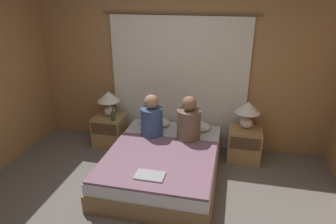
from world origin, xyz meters
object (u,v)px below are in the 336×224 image
(beer_bottle_on_left_stand, at_px, (113,116))
(pillow_left, at_px, (155,122))
(person_right_in_bed, at_px, (189,122))
(laptop_on_bed, at_px, (150,176))
(nightstand_left, at_px, (109,131))
(pillow_right, at_px, (195,126))
(bed, at_px, (163,163))
(lamp_left, at_px, (109,99))
(lamp_right, at_px, (248,110))
(nightstand_right, at_px, (244,145))
(person_left_in_bed, at_px, (152,119))

(beer_bottle_on_left_stand, bearing_deg, pillow_left, 15.14)
(person_right_in_bed, height_order, laptop_on_bed, person_right_in_bed)
(nightstand_left, xyz_separation_m, pillow_right, (1.42, 0.06, 0.21))
(bed, height_order, nightstand_left, nightstand_left)
(lamp_left, xyz_separation_m, person_right_in_bed, (1.37, -0.38, -0.11))
(lamp_right, bearing_deg, lamp_left, 180.00)
(nightstand_right, distance_m, pillow_right, 0.80)
(nightstand_right, distance_m, pillow_left, 1.43)
(bed, relative_size, laptop_on_bed, 5.68)
(nightstand_right, xyz_separation_m, laptop_on_bed, (-1.09, -1.36, 0.19))
(pillow_left, xyz_separation_m, laptop_on_bed, (0.32, -1.41, -0.02))
(nightstand_right, relative_size, lamp_right, 1.22)
(lamp_left, distance_m, person_left_in_bed, 0.91)
(nightstand_left, bearing_deg, lamp_left, 90.00)
(person_left_in_bed, bearing_deg, person_right_in_bed, 0.00)
(nightstand_left, relative_size, laptop_on_bed, 1.48)
(lamp_left, xyz_separation_m, laptop_on_bed, (1.09, -1.43, -0.35))
(bed, xyz_separation_m, laptop_on_bed, (-0.00, -0.66, 0.24))
(nightstand_left, distance_m, lamp_right, 2.25)
(bed, bearing_deg, pillow_right, 66.73)
(pillow_right, xyz_separation_m, laptop_on_bed, (-0.33, -1.41, -0.02))
(lamp_left, distance_m, pillow_left, 0.83)
(lamp_right, xyz_separation_m, pillow_left, (-1.42, -0.02, -0.32))
(lamp_left, distance_m, beer_bottle_on_left_stand, 0.31)
(lamp_right, bearing_deg, bed, -144.78)
(beer_bottle_on_left_stand, relative_size, laptop_on_bed, 0.59)
(nightstand_left, bearing_deg, laptop_on_bed, -51.29)
(pillow_left, bearing_deg, nightstand_right, -2.26)
(nightstand_left, distance_m, beer_bottle_on_left_stand, 0.37)
(laptop_on_bed, bearing_deg, nightstand_right, 51.17)
(lamp_left, bearing_deg, pillow_right, -0.68)
(bed, bearing_deg, nightstand_right, 32.59)
(pillow_left, bearing_deg, lamp_left, 178.74)
(nightstand_left, xyz_separation_m, beer_bottle_on_left_stand, (0.14, -0.11, 0.33))
(lamp_left, bearing_deg, beer_bottle_on_left_stand, -53.54)
(nightstand_left, bearing_deg, pillow_left, 4.16)
(pillow_left, distance_m, beer_bottle_on_left_stand, 0.66)
(pillow_left, relative_size, person_left_in_bed, 0.77)
(nightstand_right, height_order, beer_bottle_on_left_stand, beer_bottle_on_left_stand)
(pillow_right, bearing_deg, nightstand_right, -4.16)
(nightstand_left, xyz_separation_m, lamp_left, (0.00, 0.07, 0.53))
(bed, bearing_deg, person_right_in_bed, 54.35)
(lamp_right, xyz_separation_m, pillow_right, (-0.77, -0.02, -0.32))
(bed, bearing_deg, pillow_left, 113.27)
(person_left_in_bed, bearing_deg, pillow_left, 98.97)
(lamp_right, bearing_deg, pillow_right, -178.74)
(beer_bottle_on_left_stand, bearing_deg, person_left_in_bed, -15.73)
(lamp_right, height_order, pillow_left, lamp_right)
(nightstand_left, relative_size, pillow_right, 1.01)
(pillow_left, distance_m, person_right_in_bed, 0.74)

